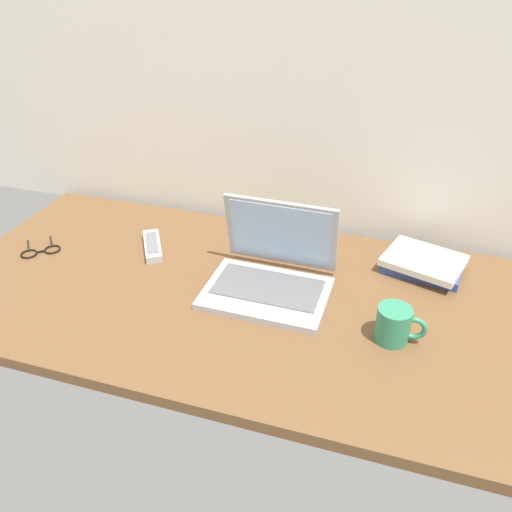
# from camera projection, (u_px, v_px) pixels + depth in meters

# --- Properties ---
(desk) EXTENTS (1.60, 0.76, 0.03)m
(desk) POSITION_uv_depth(u_px,v_px,m) (247.00, 299.00, 1.33)
(desk) COLOR brown
(desk) RESTS_ON ground
(laptop) EXTENTS (0.31, 0.26, 0.22)m
(laptop) POSITION_uv_depth(u_px,v_px,m) (271.00, 272.00, 1.33)
(laptop) COLOR #B2B5BA
(laptop) RESTS_ON desk
(coffee_mug) EXTENTS (0.11, 0.08, 0.09)m
(coffee_mug) POSITION_uv_depth(u_px,v_px,m) (395.00, 324.00, 1.16)
(coffee_mug) COLOR #338C66
(coffee_mug) RESTS_ON desk
(remote_control_near) EXTENTS (0.12, 0.16, 0.02)m
(remote_control_near) POSITION_uv_depth(u_px,v_px,m) (152.00, 246.00, 1.50)
(remote_control_near) COLOR #B7B7B7
(remote_control_near) RESTS_ON desk
(eyeglasses) EXTENTS (0.14, 0.14, 0.01)m
(eyeglasses) POSITION_uv_depth(u_px,v_px,m) (41.00, 251.00, 1.49)
(eyeglasses) COLOR black
(eyeglasses) RESTS_ON desk
(book_stack) EXTENTS (0.24, 0.21, 0.04)m
(book_stack) POSITION_uv_depth(u_px,v_px,m) (423.00, 264.00, 1.40)
(book_stack) COLOR #334C99
(book_stack) RESTS_ON desk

